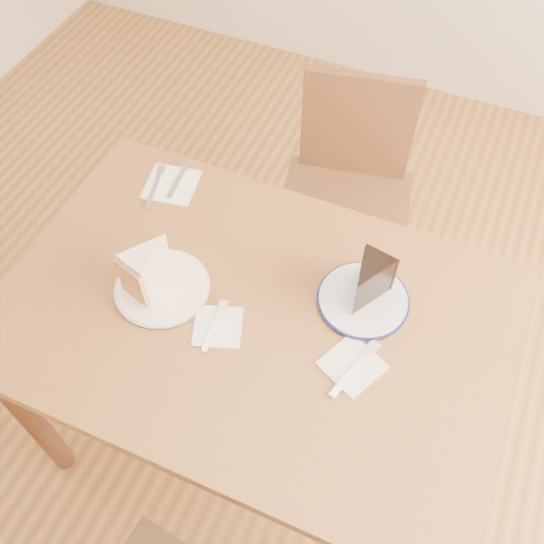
{
  "coord_description": "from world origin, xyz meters",
  "views": [
    {
      "loc": [
        0.34,
        -0.67,
        1.96
      ],
      "look_at": [
        0.0,
        0.1,
        0.8
      ],
      "focal_mm": 40.0,
      "sensor_mm": 36.0,
      "label": 1
    }
  ],
  "objects_px": {
    "plate_navy": "(363,300)",
    "chocolate_cake": "(366,286)",
    "carrot_cake": "(152,267)",
    "table": "(255,335)",
    "plate_cream": "(162,288)",
    "chair_far": "(346,196)"
  },
  "relations": [
    {
      "from": "chocolate_cake",
      "to": "chair_far",
      "type": "bearing_deg",
      "value": -58.67
    },
    {
      "from": "table",
      "to": "plate_navy",
      "type": "relative_size",
      "value": 5.71
    },
    {
      "from": "carrot_cake",
      "to": "chocolate_cake",
      "type": "distance_m",
      "value": 0.5
    },
    {
      "from": "chair_far",
      "to": "plate_cream",
      "type": "distance_m",
      "value": 0.8
    },
    {
      "from": "carrot_cake",
      "to": "chair_far",
      "type": "bearing_deg",
      "value": 85.86
    },
    {
      "from": "chair_far",
      "to": "chocolate_cake",
      "type": "distance_m",
      "value": 0.68
    },
    {
      "from": "table",
      "to": "carrot_cake",
      "type": "relative_size",
      "value": 10.45
    },
    {
      "from": "plate_navy",
      "to": "chocolate_cake",
      "type": "distance_m",
      "value": 0.06
    },
    {
      "from": "chocolate_cake",
      "to": "table",
      "type": "bearing_deg",
      "value": 42.22
    },
    {
      "from": "plate_navy",
      "to": "carrot_cake",
      "type": "height_order",
      "value": "carrot_cake"
    },
    {
      "from": "plate_navy",
      "to": "carrot_cake",
      "type": "relative_size",
      "value": 1.83
    },
    {
      "from": "plate_navy",
      "to": "chocolate_cake",
      "type": "relative_size",
      "value": 1.81
    },
    {
      "from": "carrot_cake",
      "to": "table",
      "type": "bearing_deg",
      "value": 20.15
    },
    {
      "from": "table",
      "to": "plate_cream",
      "type": "bearing_deg",
      "value": -174.29
    },
    {
      "from": "plate_navy",
      "to": "carrot_cake",
      "type": "xyz_separation_m",
      "value": [
        -0.48,
        -0.15,
        0.06
      ]
    },
    {
      "from": "chair_far",
      "to": "chocolate_cake",
      "type": "bearing_deg",
      "value": 99.53
    },
    {
      "from": "carrot_cake",
      "to": "chocolate_cake",
      "type": "xyz_separation_m",
      "value": [
        0.48,
        0.15,
        -0.0
      ]
    },
    {
      "from": "table",
      "to": "chocolate_cake",
      "type": "height_order",
      "value": "chocolate_cake"
    },
    {
      "from": "chair_far",
      "to": "table",
      "type": "bearing_deg",
      "value": 77.6
    },
    {
      "from": "chair_far",
      "to": "carrot_cake",
      "type": "relative_size",
      "value": 7.46
    },
    {
      "from": "chair_far",
      "to": "plate_cream",
      "type": "height_order",
      "value": "chair_far"
    },
    {
      "from": "plate_navy",
      "to": "chocolate_cake",
      "type": "bearing_deg",
      "value": 102.78
    }
  ]
}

